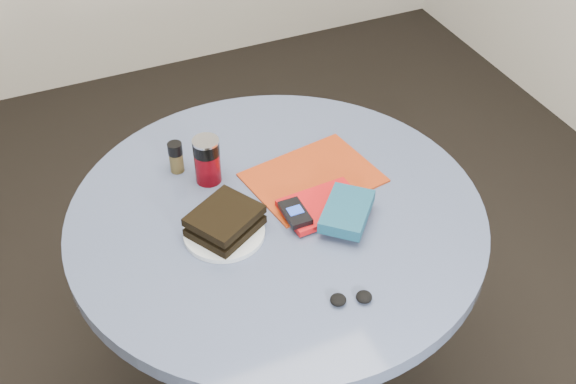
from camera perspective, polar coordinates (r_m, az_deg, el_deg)
name	(u,v)px	position (r m, az deg, el deg)	size (l,w,h in m)	color
table	(277,259)	(1.83, -0.86, -5.28)	(1.00, 1.00, 0.75)	black
plate	(224,232)	(1.66, -5.07, -3.20)	(0.19, 0.19, 0.01)	silver
sandwich	(225,221)	(1.65, -5.01, -2.28)	(0.19, 0.18, 0.05)	black
soda_can	(207,160)	(1.78, -6.40, 2.51)	(0.09, 0.09, 0.12)	#67050D
pepper_grinder	(176,157)	(1.83, -8.84, 2.75)	(0.05, 0.05, 0.08)	#473D1E
magazine	(313,178)	(1.81, 1.98, 1.14)	(0.31, 0.23, 0.01)	#932D0D
red_book	(322,206)	(1.72, 2.73, -1.11)	(0.19, 0.13, 0.02)	#B30E11
novel	(347,211)	(1.67, 4.68, -1.52)	(0.15, 0.10, 0.03)	navy
mp3_player	(295,213)	(1.67, 0.57, -1.66)	(0.05, 0.09, 0.02)	black
headphones	(351,298)	(1.52, 5.01, -8.37)	(0.10, 0.06, 0.02)	black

